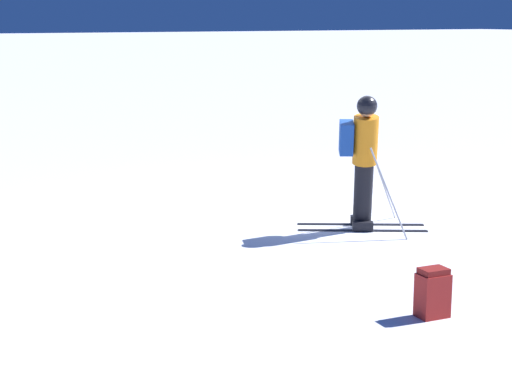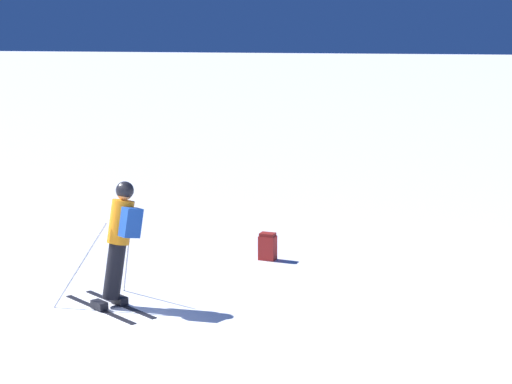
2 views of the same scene
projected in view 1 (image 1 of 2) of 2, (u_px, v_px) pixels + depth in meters
The scene contains 3 objects.
ground_plane at pixel (312, 211), 13.12m from camera, with size 300.00×300.00×0.00m, color white.
skier at pixel (363, 155), 11.64m from camera, with size 1.50×1.77×1.92m.
spare_backpack at pixel (433, 293), 8.43m from camera, with size 0.25×0.32×0.50m.
Camera 1 is at (-10.68, 7.11, 2.91)m, focal length 60.00 mm.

